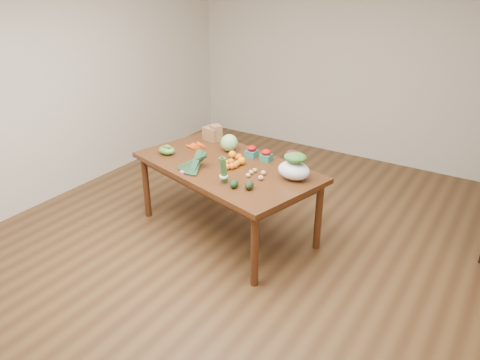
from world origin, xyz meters
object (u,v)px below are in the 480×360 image
Objects in this scene: paper_bag at (212,132)px; salad_bag at (294,167)px; dining_table at (227,199)px; asparagus_bundle at (224,170)px; cabbage at (229,143)px; mandarin_cluster at (231,163)px; kale_bunch at (191,163)px.

paper_bag is 1.30m from salad_bag.
dining_table is 7.31× the size of asparagus_bundle.
mandarin_cluster is (0.26, -0.35, -0.04)m from cabbage.
cabbage is at bearing 134.12° from dining_table.
dining_table is 7.32× the size of paper_bag.
dining_table is 10.15× the size of mandarin_cluster.
cabbage is 0.78m from asparagus_bundle.
paper_bag reaches higher than mandarin_cluster.
salad_bag reaches higher than mandarin_cluster.
mandarin_cluster is 0.45× the size of kale_bunch.
salad_bag reaches higher than cabbage.
asparagus_bundle reaches higher than cabbage.
kale_bunch is (-0.21, -0.30, 0.45)m from dining_table.
salad_bag is at bearing 19.27° from dining_table.
cabbage is at bearing -26.98° from paper_bag.
kale_bunch is 0.43m from asparagus_bundle.
dining_table is at bearing 134.94° from asparagus_bundle.
paper_bag reaches higher than kale_bunch.
salad_bag reaches higher than dining_table.
cabbage is 0.60× the size of salad_bag.
asparagus_bundle is (0.74, -0.85, 0.04)m from paper_bag.
paper_bag is 0.83× the size of salad_bag.
dining_table is at bearing -175.14° from salad_bag.
dining_table is at bearing 69.02° from kale_bunch.
cabbage reaches higher than paper_bag.
asparagus_bundle reaches higher than dining_table.
mandarin_cluster is 0.63m from salad_bag.
kale_bunch is at bearing -110.98° from dining_table.
cabbage is 0.62m from kale_bunch.
mandarin_cluster is 0.72× the size of asparagus_bundle.
paper_bag is at bearing 126.17° from kale_bunch.
salad_bag is (0.91, 0.36, 0.04)m from kale_bunch.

